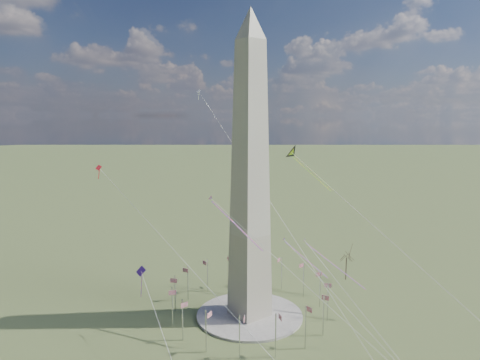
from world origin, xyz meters
TOP-DOWN VIEW (x-y plane):
  - ground at (0.00, 0.00)m, footprint 2000.00×2000.00m
  - plaza at (0.00, 0.00)m, footprint 36.00×36.00m
  - washington_monument at (0.00, 0.00)m, footprint 15.56×15.56m
  - flagpole_ring at (-0.00, -0.00)m, footprint 54.40×54.40m
  - tree_near at (52.34, 1.18)m, footprint 8.06×8.06m
  - kite_delta_black at (30.91, 11.18)m, footprint 9.46×20.19m
  - kite_diamond_purple at (-34.25, 10.22)m, footprint 2.04×3.35m
  - kite_streamer_left at (22.62, -13.00)m, footprint 10.92×20.28m
  - kite_streamer_mid at (-12.06, -4.48)m, footprint 6.31×20.21m
  - kite_streamer_right at (29.74, 6.17)m, footprint 7.67×18.36m
  - kite_small_red at (-35.51, 39.43)m, footprint 1.87×1.65m
  - kite_small_white at (9.36, 45.42)m, footprint 1.07×1.77m

SIDE VIEW (x-z plane):
  - ground at x=0.00m, z-range 0.00..0.00m
  - plaza at x=0.00m, z-range 0.00..0.80m
  - flagpole_ring at x=0.00m, z-range 0.77..13.77m
  - tree_near at x=52.34m, z-range 3.01..17.11m
  - kite_streamer_right at x=29.74m, z-range 8.00..21.14m
  - kite_streamer_left at x=22.62m, z-range 12.04..27.14m
  - kite_diamond_purple at x=-34.25m, z-range 14.60..24.91m
  - kite_streamer_mid at x=-12.06m, z-range 30.28..44.40m
  - washington_monument at x=0.00m, z-range -2.05..97.95m
  - kite_small_red at x=-35.51m, z-range 46.82..51.79m
  - kite_delta_black at x=30.91m, z-range 44.28..60.72m
  - kite_small_white at x=9.36m, z-range 74.97..79.13m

